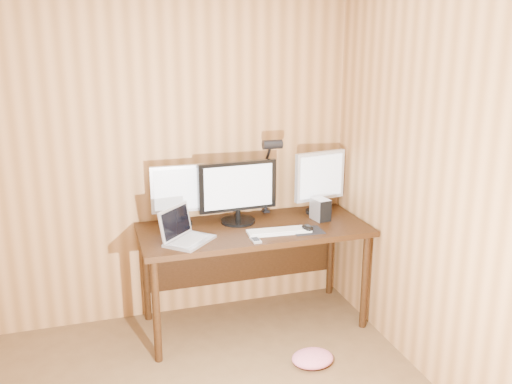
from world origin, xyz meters
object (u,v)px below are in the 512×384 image
monitor_center (238,191)px  monitor_right (320,180)px  phone (255,240)px  desk_lamp (269,165)px  monitor_left (178,194)px  hard_drive (320,209)px  desk (251,240)px  laptop (184,233)px  mouse (307,228)px  keyboard (279,231)px  speaker (321,204)px

monitor_center → monitor_right: 0.65m
phone → desk_lamp: desk_lamp is taller
desk_lamp → monitor_center: bearing=-148.6°
monitor_center → monitor_left: bearing=167.7°
monitor_left → hard_drive: bearing=-9.1°
hard_drive → phone: size_ratio=1.45×
monitor_center → monitor_right: monitor_right is taller
desk → monitor_center: size_ratio=2.78×
laptop → mouse: laptop is taller
hard_drive → monitor_left: bearing=159.8°
keyboard → mouse: mouse is taller
monitor_right → monitor_left: bearing=166.4°
laptop → keyboard: 0.65m
monitor_center → desk_lamp: 0.32m
keyboard → speaker: speaker is taller
laptop → desk_lamp: (0.71, 0.36, 0.33)m
laptop → hard_drive: size_ratio=2.49×
mouse → phone: (-0.40, -0.08, -0.02)m
desk → mouse: mouse is taller
monitor_left → monitor_center: bearing=-7.5°
desk → desk_lamp: bearing=39.8°
desk → monitor_right: 0.69m
hard_drive → speaker: bearing=54.5°
hard_drive → speaker: hard_drive is taller
hard_drive → desk_lamp: size_ratio=0.26×
phone → speaker: bearing=32.8°
monitor_right → speaker: bearing=25.6°
phone → desk: bearing=76.8°
monitor_center → hard_drive: size_ratio=3.62×
speaker → phone: bearing=-145.8°
monitor_left → desk: bearing=-12.9°
monitor_center → laptop: size_ratio=1.45×
mouse → monitor_left: bearing=145.6°
desk → keyboard: size_ratio=3.61×
desk → keyboard: bearing=-60.9°
phone → desk_lamp: bearing=60.9°
mouse → speaker: 0.46m
desk → monitor_right: (0.57, 0.09, 0.38)m
keyboard → phone: 0.23m
laptop → speaker: 1.16m
desk → monitor_left: size_ratio=3.70×
hard_drive → desk: bearing=163.6°
monitor_center → phone: size_ratio=5.26×
monitor_right → speaker: (0.03, 0.02, -0.19)m
laptop → speaker: (1.12, 0.32, 0.01)m
monitor_left → speaker: (1.09, -0.01, -0.17)m
laptop → desk_lamp: size_ratio=0.64×
monitor_left → keyboard: size_ratio=0.98×
keyboard → mouse: bearing=-3.9°
laptop → hard_drive: bearing=-38.3°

